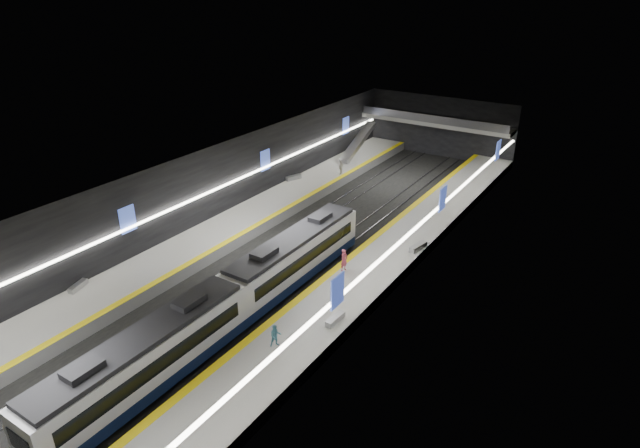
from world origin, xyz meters
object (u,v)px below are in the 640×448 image
Objects in this scene: bench_right_near at (335,319)px; bench_right_far at (418,247)px; passenger_left_a at (341,167)px; bench_left_far at (293,178)px; bench_left_near at (78,286)px; passenger_right_a at (344,260)px; escalator at (358,142)px; train at (232,299)px; passenger_right_b at (276,336)px.

bench_right_far is (0.51, 12.88, 0.03)m from bench_right_near.
bench_left_far is at bearing -46.58° from passenger_left_a.
bench_left_near is 20.34m from passenger_right_a.
bench_right_far is 1.18× the size of passenger_left_a.
bench_left_far is at bearing 73.68° from bench_left_near.
passenger_right_a is (13.47, -26.35, -0.96)m from escalator.
passenger_left_a is (-8.31, 28.66, -0.34)m from train.
train is 17.45m from bench_right_far.
bench_left_far is (-1.98, -11.55, -1.66)m from escalator.
bench_left_far is 20.69m from bench_right_far.
escalator is at bearing 99.23° from bench_left_far.
bench_left_far is at bearing 167.16° from bench_right_far.
train is 15.60× the size of bench_left_far.
bench_left_far is 0.95× the size of bench_right_far.
bench_right_near is at bearing -63.22° from escalator.
passenger_right_a is (-3.53, -6.56, 0.69)m from bench_right_far.
passenger_right_b is 0.89× the size of passenger_left_a.
train reaches higher than bench_left_near.
passenger_left_a is (-15.31, 12.71, 0.61)m from bench_right_far.
bench_right_far is 19.91m from passenger_left_a.
bench_left_far is 30.35m from passenger_right_b.
passenger_right_b reaches higher than bench_left_far.
escalator is at bearing -173.82° from passenger_left_a.
passenger_right_a is at bearing 118.07° from bench_right_near.
escalator is at bearing 70.82° from bench_left_near.
bench_right_near is 7.04m from passenger_right_a.
passenger_right_a is at bearing 24.15° from bench_left_near.
bench_left_near is 0.92× the size of passenger_right_a.
train is 19.54× the size of passenger_right_b.
passenger_right_a reaches higher than bench_right_near.
bench_left_far is (0.02, 27.98, 0.03)m from bench_left_near.
passenger_right_a is 1.09× the size of passenger_left_a.
bench_left_near is at bearing -157.13° from bench_right_near.
passenger_right_b is at bearing -37.76° from bench_left_far.
escalator is 36.63m from bench_right_near.
train reaches higher than passenger_right_a.
passenger_right_b reaches higher than bench_right_near.
escalator is 39.62m from bench_left_near.
bench_left_near is 1.12× the size of passenger_right_b.
passenger_right_a is at bearing -107.68° from bench_right_far.
bench_left_far is at bearing -99.74° from escalator.
train is 4.83m from passenger_right_b.
passenger_left_a reaches higher than bench_left_far.
train is at bearing -74.37° from escalator.
bench_left_near is 16.87m from passenger_right_b.
bench_right_near is (16.49, -32.67, -1.68)m from escalator.
passenger_right_b is at bearing 16.30° from passenger_left_a.
train is 10.02m from passenger_right_a.
escalator is at bearing 61.44° from passenger_right_b.
passenger_left_a is (-14.80, 25.59, 0.64)m from bench_right_near.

